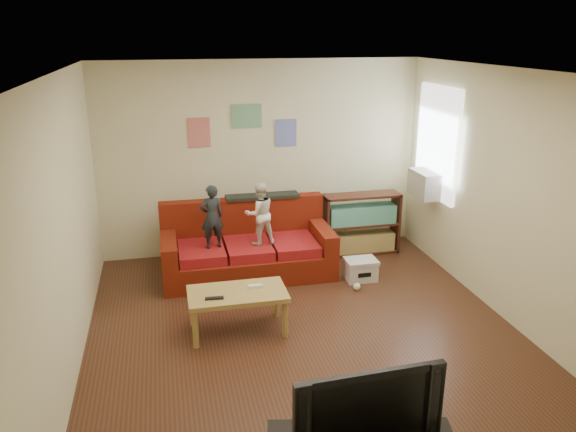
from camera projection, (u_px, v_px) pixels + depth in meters
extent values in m
cube|color=#4D2A1A|center=(304.00, 333.00, 5.97)|extent=(4.50, 5.00, 0.01)
cube|color=white|center=(307.00, 71.00, 5.11)|extent=(4.50, 5.00, 0.01)
cube|color=beige|center=(261.00, 158.00, 7.86)|extent=(4.50, 0.01, 2.70)
cube|color=beige|center=(414.00, 343.00, 3.22)|extent=(4.50, 0.01, 2.70)
cube|color=beige|center=(64.00, 229.00, 5.07)|extent=(0.01, 5.00, 2.70)
cube|color=beige|center=(509.00, 198.00, 6.01)|extent=(0.01, 5.00, 2.70)
cube|color=maroon|center=(248.00, 263.00, 7.34)|extent=(2.19, 0.99, 0.33)
cube|color=maroon|center=(243.00, 220.00, 7.56)|extent=(2.19, 0.20, 0.60)
cube|color=maroon|center=(169.00, 247.00, 7.04)|extent=(0.20, 0.99, 0.27)
cube|color=maroon|center=(322.00, 235.00, 7.46)|extent=(0.20, 0.99, 0.27)
cube|color=maroon|center=(201.00, 252.00, 7.07)|extent=(0.57, 0.74, 0.13)
cube|color=maroon|center=(248.00, 249.00, 7.20)|extent=(0.57, 0.74, 0.13)
cube|color=maroon|center=(294.00, 245.00, 7.32)|extent=(0.57, 0.74, 0.13)
cube|color=black|center=(262.00, 196.00, 7.52)|extent=(0.99, 0.24, 0.04)
imported|color=black|center=(212.00, 217.00, 6.94)|extent=(0.33, 0.25, 0.81)
imported|color=white|center=(260.00, 214.00, 7.06)|extent=(0.44, 0.37, 0.80)
cube|color=tan|center=(237.00, 294.00, 5.87)|extent=(1.03, 0.57, 0.05)
cylinder|color=tan|center=(195.00, 329.00, 5.63)|extent=(0.06, 0.06, 0.41)
cylinder|color=tan|center=(285.00, 319.00, 5.82)|extent=(0.06, 0.06, 0.41)
cylinder|color=tan|center=(192.00, 308.00, 6.06)|extent=(0.06, 0.06, 0.41)
cylinder|color=tan|center=(276.00, 300.00, 6.25)|extent=(0.06, 0.06, 0.41)
cube|color=black|center=(214.00, 298.00, 5.69)|extent=(0.19, 0.06, 0.02)
cube|color=white|center=(255.00, 286.00, 5.94)|extent=(0.15, 0.04, 0.03)
cube|color=#472114|center=(325.00, 226.00, 7.89)|extent=(0.03, 0.33, 0.87)
cube|color=#472114|center=(395.00, 221.00, 8.11)|extent=(0.03, 0.33, 0.87)
cube|color=#472114|center=(360.00, 251.00, 8.13)|extent=(1.09, 0.33, 0.03)
cube|color=#472114|center=(362.00, 195.00, 7.86)|extent=(1.09, 0.33, 0.03)
cube|color=#472114|center=(361.00, 224.00, 8.00)|extent=(1.03, 0.33, 0.03)
cube|color=olive|center=(360.00, 242.00, 8.08)|extent=(0.96, 0.27, 0.26)
cube|color=teal|center=(361.00, 214.00, 7.95)|extent=(0.96, 0.27, 0.26)
cube|color=white|center=(437.00, 143.00, 7.44)|extent=(0.04, 1.08, 1.48)
cube|color=#B7B2A3|center=(425.00, 184.00, 7.59)|extent=(0.28, 0.55, 0.35)
cube|color=#D87266|center=(199.00, 133.00, 7.54)|extent=(0.30, 0.01, 0.40)
cube|color=#72B27F|center=(246.00, 116.00, 7.61)|extent=(0.42, 0.01, 0.32)
cube|color=#727FCC|center=(286.00, 133.00, 7.81)|extent=(0.30, 0.01, 0.38)
cube|color=silver|center=(361.00, 271.00, 7.21)|extent=(0.38, 0.29, 0.23)
cube|color=silver|center=(361.00, 261.00, 7.16)|extent=(0.40, 0.31, 0.05)
cube|color=black|center=(365.00, 275.00, 7.07)|extent=(0.17, 0.00, 0.06)
imported|color=black|center=(364.00, 402.00, 3.64)|extent=(1.01, 0.18, 0.58)
sphere|color=silver|center=(357.00, 287.00, 6.93)|extent=(0.10, 0.10, 0.09)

